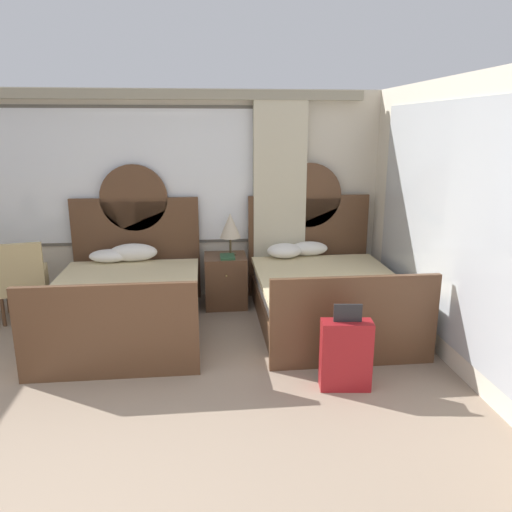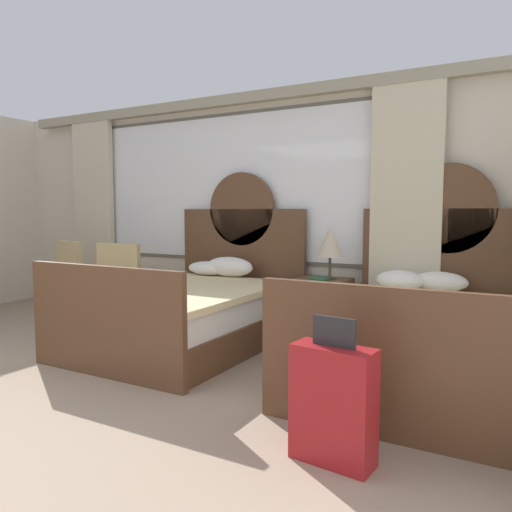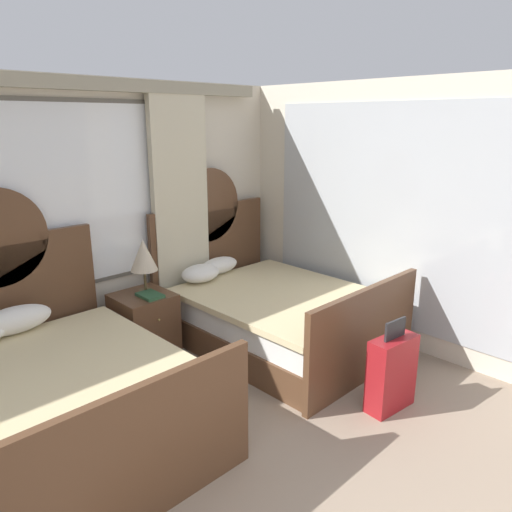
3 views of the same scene
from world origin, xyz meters
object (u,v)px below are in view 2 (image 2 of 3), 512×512
object	(u,v)px
bed_near_mirror	(424,338)
table_lamp_on_nightstand	(330,242)
nightstand_between_beds	(321,311)
armchair_by_window_centre	(80,276)
armchair_by_window_left	(126,280)
suitcase_on_floor	(333,404)
bed_near_window	(189,309)
book_on_nightstand	(320,279)

from	to	relation	value
bed_near_mirror	table_lamp_on_nightstand	size ratio (longest dim) A/B	4.13
nightstand_between_beds	table_lamp_on_nightstand	distance (m)	0.71
bed_near_mirror	table_lamp_on_nightstand	bearing A→B (deg)	145.41
nightstand_between_beds	armchair_by_window_centre	world-z (taller)	armchair_by_window_centre
bed_near_mirror	nightstand_between_beds	world-z (taller)	bed_near_mirror
nightstand_between_beds	table_lamp_on_nightstand	bearing A→B (deg)	34.11
armchair_by_window_left	suitcase_on_floor	distance (m)	3.89
bed_near_window	armchair_by_window_left	xyz separation A→B (m)	(-1.27, 0.43, 0.16)
armchair_by_window_centre	suitcase_on_floor	size ratio (longest dim) A/B	1.23
armchair_by_window_centre	table_lamp_on_nightstand	bearing A→B (deg)	5.28
nightstand_between_beds	suitcase_on_floor	xyz separation A→B (m)	(0.95, -2.21, -0.01)
nightstand_between_beds	armchair_by_window_left	world-z (taller)	armchair_by_window_left
book_on_nightstand	armchair_by_window_left	distance (m)	2.44
book_on_nightstand	bed_near_mirror	bearing A→B (deg)	-27.53
armchair_by_window_left	armchair_by_window_centre	world-z (taller)	same
bed_near_mirror	suitcase_on_floor	bearing A→B (deg)	-96.90
armchair_by_window_left	nightstand_between_beds	bearing A→B (deg)	6.02
bed_near_window	suitcase_on_floor	size ratio (longest dim) A/B	2.82
bed_near_window	armchair_by_window_centre	world-z (taller)	bed_near_window
bed_near_window	table_lamp_on_nightstand	bearing A→B (deg)	31.07
suitcase_on_floor	bed_near_mirror	bearing A→B (deg)	83.10
armchair_by_window_left	table_lamp_on_nightstand	bearing A→B (deg)	6.95
nightstand_between_beds	bed_near_mirror	bearing A→B (deg)	-31.12
table_lamp_on_nightstand	armchair_by_window_left	distance (m)	2.55
nightstand_between_beds	armchair_by_window_left	bearing A→B (deg)	-173.98
bed_near_window	table_lamp_on_nightstand	xyz separation A→B (m)	(1.21, 0.73, 0.68)
bed_near_window	nightstand_between_beds	bearing A→B (deg)	30.88
book_on_nightstand	armchair_by_window_left	size ratio (longest dim) A/B	0.27
bed_near_mirror	suitcase_on_floor	size ratio (longest dim) A/B	2.82
bed_near_mirror	table_lamp_on_nightstand	world-z (taller)	bed_near_mirror
table_lamp_on_nightstand	armchair_by_window_centre	xyz separation A→B (m)	(-3.27, -0.30, -0.52)
armchair_by_window_centre	bed_near_window	bearing A→B (deg)	-11.74
bed_near_mirror	suitcase_on_floor	world-z (taller)	bed_near_mirror
armchair_by_window_left	armchair_by_window_centre	bearing A→B (deg)	179.99
table_lamp_on_nightstand	suitcase_on_floor	size ratio (longest dim) A/B	0.68
armchair_by_window_centre	bed_near_mirror	bearing A→B (deg)	-5.66
bed_near_window	armchair_by_window_left	bearing A→B (deg)	161.35
bed_near_window	armchair_by_window_centre	size ratio (longest dim) A/B	2.30
table_lamp_on_nightstand	suitcase_on_floor	bearing A→B (deg)	-68.83
book_on_nightstand	armchair_by_window_centre	bearing A→B (deg)	-177.36
suitcase_on_floor	armchair_by_window_left	bearing A→B (deg)	149.72
bed_near_window	bed_near_mirror	bearing A→B (deg)	-0.04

